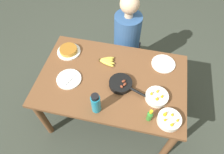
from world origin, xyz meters
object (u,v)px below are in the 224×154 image
Objects in this scene: banana_bunch at (106,61)px; skillet at (121,84)px; empty_plate_far_left at (163,64)px; fruit_bowl_mango at (169,120)px; fruit_bowl_citrus at (157,97)px; water_bottle at (96,103)px; hot_sauce_bottle at (150,115)px; frittata_plate_center at (69,51)px; person_figure at (126,46)px; empty_plate_near_front at (69,79)px.

skillet is at bearing -51.03° from banana_bunch.
banana_bunch is at bearing -170.31° from empty_plate_far_left.
skillet is 1.81× the size of fruit_bowl_mango.
fruit_bowl_mango is at bearing -59.08° from fruit_bowl_citrus.
water_bottle is (-0.62, -0.02, 0.08)m from fruit_bowl_mango.
hot_sauce_bottle reaches higher than empty_plate_far_left.
fruit_bowl_mango is at bearing -82.02° from empty_plate_far_left.
skillet is 0.70m from frittata_plate_center.
person_figure reaches higher than empty_plate_far_left.
fruit_bowl_citrus is 0.90× the size of water_bottle.
person_figure reaches higher than water_bottle.
frittata_plate_center is 1.08× the size of water_bottle.
water_bottle is at bearing -99.32° from skillet.
water_bottle is at bearing -178.90° from hot_sauce_bottle.
fruit_bowl_mango is at bearing 1.96° from water_bottle.
frittata_plate_center is 1.25× the size of fruit_bowl_mango.
empty_plate_far_left is (0.58, 0.10, -0.01)m from banana_bunch.
water_bottle is (0.34, -0.25, 0.10)m from empty_plate_near_front.
banana_bunch is 0.55m from person_figure.
empty_plate_near_front is 0.85m from fruit_bowl_citrus.
empty_plate_far_left is at bearing 63.47° from skillet.
frittata_plate_center is (-0.63, 0.30, -0.00)m from skillet.
frittata_plate_center is at bearing -142.34° from person_figure.
water_bottle is 1.55× the size of hot_sauce_bottle.
water_bottle is 0.46m from hot_sauce_bottle.
fruit_bowl_mango reaches higher than banana_bunch.
hot_sauce_bottle is at bearing -97.03° from empty_plate_far_left.
skillet is 1.75× the size of fruit_bowl_citrus.
water_bottle is at bearing -178.04° from fruit_bowl_mango.
banana_bunch is 0.72× the size of frittata_plate_center.
skillet is (0.20, -0.25, 0.01)m from banana_bunch.
banana_bunch is at bearing -105.63° from person_figure.
empty_plate_far_left is 0.42m from fruit_bowl_citrus.
fruit_bowl_mango reaches higher than empty_plate_near_front.
fruit_bowl_citrus is (-0.12, 0.20, -0.00)m from fruit_bowl_mango.
water_bottle reaches higher than empty_plate_far_left.
frittata_plate_center is at bearing 174.75° from skillet.
fruit_bowl_citrus is at bearing 120.92° from fruit_bowl_mango.
skillet is at bearing 136.49° from hot_sauce_bottle.
banana_bunch is 0.74× the size of empty_plate_far_left.
person_figure is (0.09, 1.03, -0.32)m from water_bottle.
fruit_bowl_citrus is at bearing 23.86° from water_bottle.
frittata_plate_center reaches higher than empty_plate_far_left.
frittata_plate_center is at bearing 128.39° from water_bottle.
fruit_bowl_citrus is at bearing -1.65° from empty_plate_near_front.
empty_plate_near_front and empty_plate_far_left have the same top height.
fruit_bowl_mango is 0.63m from water_bottle.
banana_bunch is at bearing -6.49° from frittata_plate_center.
banana_bunch is at bearing 44.09° from empty_plate_near_front.
person_figure reaches higher than frittata_plate_center.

